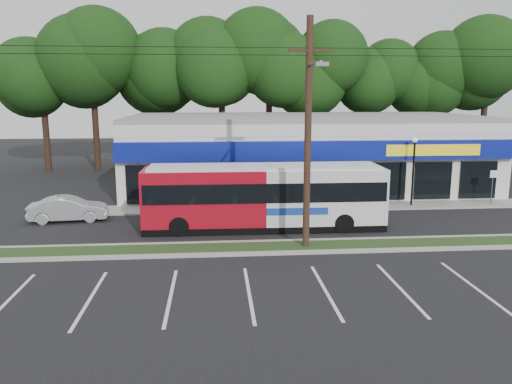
{
  "coord_description": "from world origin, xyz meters",
  "views": [
    {
      "loc": [
        -1.01,
        -20.29,
        6.81
      ],
      "look_at": [
        1.09,
        5.0,
        1.82
      ],
      "focal_mm": 35.0,
      "sensor_mm": 36.0,
      "label": 1
    }
  ],
  "objects_px": {
    "utility_pole": "(304,127)",
    "pedestrian_b": "(328,196)",
    "sign_post": "(493,181)",
    "car_dark": "(305,205)",
    "metrobus": "(264,195)",
    "lamp_post": "(414,164)",
    "car_silver": "(68,209)",
    "pedestrian_a": "(286,196)"
  },
  "relations": [
    {
      "from": "lamp_post",
      "to": "car_silver",
      "type": "xyz_separation_m",
      "value": [
        -20.0,
        -1.93,
        -1.99
      ]
    },
    {
      "from": "pedestrian_a",
      "to": "pedestrian_b",
      "type": "xyz_separation_m",
      "value": [
        2.57,
        0.0,
        -0.04
      ]
    },
    {
      "from": "metrobus",
      "to": "pedestrian_b",
      "type": "bearing_deg",
      "value": 43.7
    },
    {
      "from": "metrobus",
      "to": "car_dark",
      "type": "bearing_deg",
      "value": 41.94
    },
    {
      "from": "car_silver",
      "to": "car_dark",
      "type": "bearing_deg",
      "value": -97.44
    },
    {
      "from": "utility_pole",
      "to": "metrobus",
      "type": "height_order",
      "value": "utility_pole"
    },
    {
      "from": "car_dark",
      "to": "metrobus",
      "type": "bearing_deg",
      "value": 121.22
    },
    {
      "from": "pedestrian_b",
      "to": "car_silver",
      "type": "bearing_deg",
      "value": 10.96
    },
    {
      "from": "pedestrian_b",
      "to": "metrobus",
      "type": "bearing_deg",
      "value": 47.9
    },
    {
      "from": "car_dark",
      "to": "car_silver",
      "type": "xyz_separation_m",
      "value": [
        -13.0,
        0.13,
        -0.02
      ]
    },
    {
      "from": "utility_pole",
      "to": "car_dark",
      "type": "relative_size",
      "value": 12.28
    },
    {
      "from": "car_dark",
      "to": "pedestrian_a",
      "type": "distance_m",
      "value": 1.96
    },
    {
      "from": "pedestrian_a",
      "to": "utility_pole",
      "type": "bearing_deg",
      "value": 91.43
    },
    {
      "from": "pedestrian_b",
      "to": "lamp_post",
      "type": "bearing_deg",
      "value": -172.12
    },
    {
      "from": "car_dark",
      "to": "car_silver",
      "type": "height_order",
      "value": "car_dark"
    },
    {
      "from": "metrobus",
      "to": "sign_post",
      "type": "bearing_deg",
      "value": 16.1
    },
    {
      "from": "car_silver",
      "to": "pedestrian_a",
      "type": "distance_m",
      "value": 12.27
    },
    {
      "from": "utility_pole",
      "to": "lamp_post",
      "type": "xyz_separation_m",
      "value": [
        8.17,
        7.87,
        -2.74
      ]
    },
    {
      "from": "sign_post",
      "to": "pedestrian_a",
      "type": "distance_m",
      "value": 12.86
    },
    {
      "from": "car_silver",
      "to": "pedestrian_b",
      "type": "relative_size",
      "value": 2.5
    },
    {
      "from": "sign_post",
      "to": "metrobus",
      "type": "bearing_deg",
      "value": -164.33
    },
    {
      "from": "metrobus",
      "to": "car_silver",
      "type": "distance_m",
      "value": 10.79
    },
    {
      "from": "utility_pole",
      "to": "pedestrian_a",
      "type": "height_order",
      "value": "utility_pole"
    },
    {
      "from": "metrobus",
      "to": "utility_pole",
      "type": "bearing_deg",
      "value": -68.74
    },
    {
      "from": "lamp_post",
      "to": "pedestrian_b",
      "type": "xyz_separation_m",
      "value": [
        -5.28,
        -0.3,
        -1.85
      ]
    },
    {
      "from": "utility_pole",
      "to": "lamp_post",
      "type": "bearing_deg",
      "value": 43.95
    },
    {
      "from": "sign_post",
      "to": "pedestrian_b",
      "type": "distance_m",
      "value": 10.3
    },
    {
      "from": "metrobus",
      "to": "pedestrian_b",
      "type": "xyz_separation_m",
      "value": [
        4.25,
        4.0,
        -0.92
      ]
    },
    {
      "from": "utility_pole",
      "to": "car_dark",
      "type": "bearing_deg",
      "value": 78.63
    },
    {
      "from": "sign_post",
      "to": "car_dark",
      "type": "bearing_deg",
      "value": -171.29
    },
    {
      "from": "car_dark",
      "to": "pedestrian_a",
      "type": "height_order",
      "value": "pedestrian_a"
    },
    {
      "from": "car_dark",
      "to": "lamp_post",
      "type": "bearing_deg",
      "value": -83.86
    },
    {
      "from": "utility_pole",
      "to": "car_dark",
      "type": "height_order",
      "value": "utility_pole"
    },
    {
      "from": "car_dark",
      "to": "pedestrian_b",
      "type": "relative_size",
      "value": 2.47
    },
    {
      "from": "sign_post",
      "to": "car_dark",
      "type": "distance_m",
      "value": 12.17
    },
    {
      "from": "metrobus",
      "to": "pedestrian_a",
      "type": "height_order",
      "value": "metrobus"
    },
    {
      "from": "car_dark",
      "to": "utility_pole",
      "type": "bearing_deg",
      "value": 158.34
    },
    {
      "from": "car_silver",
      "to": "pedestrian_a",
      "type": "height_order",
      "value": "pedestrian_a"
    },
    {
      "from": "utility_pole",
      "to": "pedestrian_b",
      "type": "height_order",
      "value": "utility_pole"
    },
    {
      "from": "lamp_post",
      "to": "metrobus",
      "type": "distance_m",
      "value": 10.49
    },
    {
      "from": "lamp_post",
      "to": "pedestrian_a",
      "type": "bearing_deg",
      "value": -177.81
    },
    {
      "from": "sign_post",
      "to": "pedestrian_a",
      "type": "height_order",
      "value": "sign_post"
    }
  ]
}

